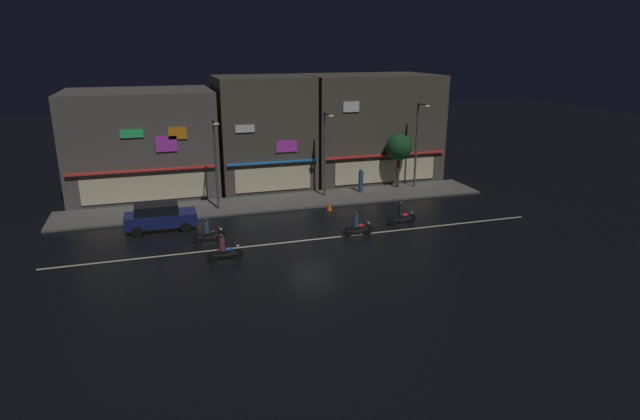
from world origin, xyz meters
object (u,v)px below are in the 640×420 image
object	(u,v)px
streetlamp_west	(216,157)
motorcycle_following	(208,232)
parked_car_near_kerb	(160,216)
traffic_cone	(329,206)
streetlamp_mid	(326,147)
motorcycle_lead	(357,226)
motorcycle_trailing_far	(224,250)
streetlamp_east	(418,138)
pedestrian_on_sidewalk	(361,181)
motorcycle_opposite_lane	(402,215)

from	to	relation	value
streetlamp_west	motorcycle_following	bearing A→B (deg)	-102.64
parked_car_near_kerb	traffic_cone	xyz separation A→B (m)	(11.34, 0.71, -0.59)
streetlamp_west	streetlamp_mid	bearing A→B (deg)	7.45
motorcycle_lead	motorcycle_trailing_far	xyz separation A→B (m)	(-8.14, -1.51, 0.00)
motorcycle_trailing_far	streetlamp_east	bearing A→B (deg)	-155.57
streetlamp_west	parked_car_near_kerb	bearing A→B (deg)	-145.59
pedestrian_on_sidewalk	parked_car_near_kerb	bearing A→B (deg)	90.19
motorcycle_following	motorcycle_opposite_lane	bearing A→B (deg)	-0.58
motorcycle_lead	motorcycle_opposite_lane	size ratio (longest dim) A/B	1.00
parked_car_near_kerb	motorcycle_opposite_lane	bearing A→B (deg)	-13.78
motorcycle_following	pedestrian_on_sidewalk	bearing A→B (deg)	31.91
traffic_cone	motorcycle_trailing_far	bearing A→B (deg)	-139.72
streetlamp_mid	motorcycle_opposite_lane	distance (m)	8.52
streetlamp_east	parked_car_near_kerb	bearing A→B (deg)	-168.23
streetlamp_mid	motorcycle_following	world-z (taller)	streetlamp_mid
motorcycle_trailing_far	traffic_cone	world-z (taller)	motorcycle_trailing_far
streetlamp_east	parked_car_near_kerb	size ratio (longest dim) A/B	1.56
parked_car_near_kerb	traffic_cone	world-z (taller)	parked_car_near_kerb
streetlamp_east	motorcycle_following	bearing A→B (deg)	-156.79
pedestrian_on_sidewalk	traffic_cone	size ratio (longest dim) A/B	3.42
motorcycle_lead	motorcycle_opposite_lane	distance (m)	3.66
streetlamp_east	motorcycle_lead	bearing A→B (deg)	-133.69
parked_car_near_kerb	traffic_cone	bearing A→B (deg)	3.56
motorcycle_opposite_lane	motorcycle_following	bearing A→B (deg)	175.74
pedestrian_on_sidewalk	motorcycle_trailing_far	bearing A→B (deg)	115.94
motorcycle_lead	motorcycle_following	xyz separation A→B (m)	(-8.66, 1.52, 0.00)
streetlamp_east	streetlamp_west	bearing A→B (deg)	-174.90
streetlamp_west	motorcycle_trailing_far	bearing A→B (deg)	-95.21
motorcycle_following	motorcycle_opposite_lane	xyz separation A→B (m)	(12.14, -0.39, 0.00)
streetlamp_east	motorcycle_lead	distance (m)	12.74
motorcycle_opposite_lane	motorcycle_trailing_far	distance (m)	11.93
streetlamp_mid	motorcycle_opposite_lane	world-z (taller)	streetlamp_mid
streetlamp_east	motorcycle_opposite_lane	xyz separation A→B (m)	(-4.98, -7.73, -3.49)
motorcycle_lead	motorcycle_trailing_far	size ratio (longest dim) A/B	1.00
pedestrian_on_sidewalk	parked_car_near_kerb	size ratio (longest dim) A/B	0.44
streetlamp_mid	motorcycle_trailing_far	distance (m)	13.81
streetlamp_west	streetlamp_mid	size ratio (longest dim) A/B	0.99
streetlamp_west	motorcycle_lead	distance (m)	10.94
motorcycle_lead	motorcycle_following	world-z (taller)	same
motorcycle_trailing_far	traffic_cone	size ratio (longest dim) A/B	3.45
streetlamp_east	motorcycle_following	distance (m)	18.95
parked_car_near_kerb	motorcycle_lead	xyz separation A→B (m)	(11.28, -4.75, -0.24)
streetlamp_west	streetlamp_mid	world-z (taller)	streetlamp_mid
parked_car_near_kerb	motorcycle_trailing_far	size ratio (longest dim) A/B	2.26
traffic_cone	pedestrian_on_sidewalk	bearing A→B (deg)	42.84
motorcycle_lead	motorcycle_trailing_far	distance (m)	8.28
streetlamp_mid	motorcycle_trailing_far	bearing A→B (deg)	-131.69
streetlamp_west	motorcycle_lead	world-z (taller)	streetlamp_west
streetlamp_west	pedestrian_on_sidewalk	xyz separation A→B (m)	(11.08, 1.42, -2.86)
streetlamp_west	pedestrian_on_sidewalk	distance (m)	11.53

